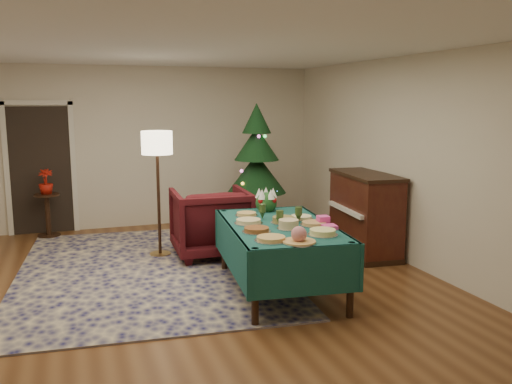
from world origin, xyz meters
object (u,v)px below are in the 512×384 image
object	(u,v)px
gift_box	(323,220)
potted_plant	(46,187)
buffet_table	(280,238)
side_table	(48,216)
floor_lamp	(157,150)
armchair	(211,219)
christmas_tree	(257,176)
piano	(365,215)

from	to	relation	value
gift_box	potted_plant	world-z (taller)	potted_plant
buffet_table	side_table	bearing A→B (deg)	126.10
gift_box	floor_lamp	distance (m)	2.62
armchair	christmas_tree	bearing A→B (deg)	-133.39
christmas_tree	potted_plant	bearing A→B (deg)	164.57
buffet_table	floor_lamp	xyz separation A→B (m)	(-1.04, 1.88, 0.85)
side_table	potted_plant	size ratio (longest dim) A/B	1.78
floor_lamp	side_table	world-z (taller)	floor_lamp
piano	floor_lamp	bearing A→B (deg)	162.96
armchair	piano	bearing A→B (deg)	166.57
gift_box	potted_plant	size ratio (longest dim) A/B	0.32
buffet_table	gift_box	size ratio (longest dim) A/B	17.01
armchair	side_table	xyz separation A→B (m)	(-2.16, 1.85, -0.18)
buffet_table	side_table	xyz separation A→B (m)	(-2.54, 3.48, -0.28)
buffet_table	piano	distance (m)	1.99
buffet_table	side_table	world-z (taller)	buffet_table
armchair	potted_plant	world-z (taller)	armchair
floor_lamp	piano	world-z (taller)	floor_lamp
christmas_tree	buffet_table	bearing A→B (deg)	-103.67
christmas_tree	piano	distance (m)	1.93
potted_plant	piano	world-z (taller)	piano
floor_lamp	christmas_tree	size ratio (longest dim) A/B	0.83
armchair	christmas_tree	xyz separation A→B (m)	(1.01, 0.98, 0.42)
christmas_tree	gift_box	bearing A→B (deg)	-93.91
gift_box	piano	distance (m)	1.76
gift_box	side_table	world-z (taller)	gift_box
side_table	buffet_table	bearing A→B (deg)	-53.90
christmas_tree	piano	bearing A→B (deg)	-56.04
buffet_table	side_table	distance (m)	4.32
armchair	piano	world-z (taller)	piano
buffet_table	gift_box	distance (m)	0.52
side_table	piano	size ratio (longest dim) A/B	0.51
armchair	floor_lamp	distance (m)	1.18
armchair	christmas_tree	world-z (taller)	christmas_tree
buffet_table	armchair	world-z (taller)	armchair
floor_lamp	potted_plant	xyz separation A→B (m)	(-1.49, 1.61, -0.66)
armchair	side_table	distance (m)	2.85
buffet_table	potted_plant	size ratio (longest dim) A/B	5.38
armchair	side_table	world-z (taller)	armchair
buffet_table	floor_lamp	size ratio (longest dim) A/B	1.21
christmas_tree	armchair	bearing A→B (deg)	-135.96
armchair	side_table	bearing A→B (deg)	-38.00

